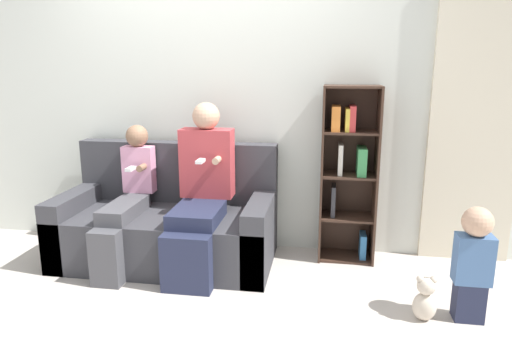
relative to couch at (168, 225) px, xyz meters
name	(u,v)px	position (x,y,z in m)	size (l,w,h in m)	color
ground_plane	(182,291)	(0.27, -0.52, -0.29)	(14.00, 14.00, 0.00)	#BCB2A8
back_wall	(212,100)	(0.27, 0.44, 0.98)	(10.00, 0.06, 2.55)	silver
curtain_panel	(476,119)	(2.39, 0.39, 0.87)	(0.69, 0.04, 2.31)	beige
couch	(168,225)	(0.00, 0.00, 0.00)	(1.70, 0.83, 0.93)	#38383D
adult_seated	(201,186)	(0.31, -0.09, 0.36)	(0.42, 0.79, 1.28)	#232842
child_seated	(126,198)	(-0.29, -0.13, 0.26)	(0.26, 0.81, 1.09)	#47474C
toddler_standing	(473,260)	(2.16, -0.59, 0.11)	(0.22, 0.18, 0.74)	#232842
bookshelf	(349,168)	(1.43, 0.28, 0.47)	(0.44, 0.31, 1.41)	#3D281E
teddy_bear	(425,299)	(1.89, -0.64, -0.15)	(0.15, 0.12, 0.30)	beige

